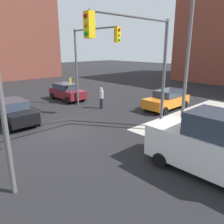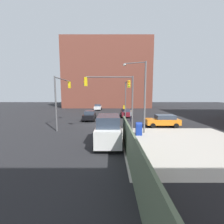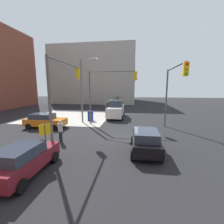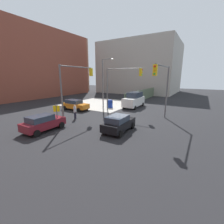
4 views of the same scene
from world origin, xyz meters
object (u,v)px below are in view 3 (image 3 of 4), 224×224
at_px(smokestack, 32,72).
at_px(mailbox_blue, 90,115).
at_px(hatchback_maroon, 23,159).
at_px(van_white_delivery, 116,109).
at_px(sedan_orange, 45,121).
at_px(traffic_signal_se_corner, 172,86).
at_px(traffic_signal_nw_corner, 64,86).
at_px(traffic_signal_ne_corner, 108,87).
at_px(coupe_black, 146,141).
at_px(pedestrian_crossing, 60,131).
at_px(street_lamp_corner, 84,86).

xyz_separation_m(smokestack, mailbox_blue, (-23.40, -25.00, -8.49)).
bearing_deg(hatchback_maroon, van_white_delivery, -10.75).
distance_m(mailbox_blue, sedan_orange, 5.89).
xyz_separation_m(smokestack, van_white_delivery, (-20.61, -28.20, -7.98)).
xyz_separation_m(traffic_signal_se_corner, sedan_orange, (-0.10, 13.58, -3.84)).
bearing_deg(traffic_signal_nw_corner, mailbox_blue, 3.32).
bearing_deg(traffic_signal_nw_corner, hatchback_maroon, 176.12).
bearing_deg(traffic_signal_ne_corner, coupe_black, -152.27).
bearing_deg(sedan_orange, traffic_signal_se_corner, -89.57).
distance_m(traffic_signal_nw_corner, van_white_delivery, 12.19).
xyz_separation_m(coupe_black, pedestrian_crossing, (1.07, 6.89, 0.11)).
bearing_deg(pedestrian_crossing, sedan_orange, 164.21).
distance_m(traffic_signal_se_corner, sedan_orange, 14.11).
bearing_deg(smokestack, traffic_signal_se_corner, -128.61).
bearing_deg(smokestack, coupe_black, -135.87).
distance_m(traffic_signal_se_corner, mailbox_blue, 11.08).
xyz_separation_m(coupe_black, sedan_orange, (5.01, 10.77, 0.00)).
bearing_deg(van_white_delivery, traffic_signal_nw_corner, 166.68).
relative_size(traffic_signal_nw_corner, traffic_signal_se_corner, 1.00).
bearing_deg(traffic_signal_nw_corner, street_lamp_corner, 7.24).
xyz_separation_m(hatchback_maroon, van_white_delivery, (15.79, -3.00, 0.44)).
relative_size(hatchback_maroon, van_white_delivery, 0.76).
bearing_deg(traffic_signal_ne_corner, van_white_delivery, -6.19).
height_order(traffic_signal_nw_corner, street_lamp_corner, street_lamp_corner).
relative_size(traffic_signal_nw_corner, pedestrian_crossing, 3.57).
relative_size(mailbox_blue, hatchback_maroon, 0.35).
distance_m(smokestack, van_white_delivery, 35.83).
height_order(van_white_delivery, pedestrian_crossing, van_white_delivery).
relative_size(sedan_orange, van_white_delivery, 0.83).
distance_m(traffic_signal_se_corner, hatchback_maroon, 13.40).
bearing_deg(mailbox_blue, van_white_delivery, -48.97).
distance_m(street_lamp_corner, pedestrian_crossing, 8.01).
bearing_deg(traffic_signal_ne_corner, traffic_signal_se_corner, -109.86).
bearing_deg(street_lamp_corner, smokestack, 45.03).
bearing_deg(mailbox_blue, hatchback_maroon, -179.11).
bearing_deg(van_white_delivery, mailbox_blue, 131.03).
xyz_separation_m(traffic_signal_ne_corner, pedestrian_crossing, (-6.50, 2.91, -3.69)).
bearing_deg(traffic_signal_se_corner, street_lamp_corner, 73.08).
distance_m(traffic_signal_nw_corner, hatchback_maroon, 5.80).
distance_m(traffic_signal_nw_corner, traffic_signal_ne_corner, 7.27).
xyz_separation_m(street_lamp_corner, pedestrian_crossing, (-7.08, -0.25, -3.75)).
relative_size(traffic_signal_nw_corner, mailbox_blue, 4.55).
distance_m(van_white_delivery, pedestrian_crossing, 11.50).
distance_m(traffic_signal_ne_corner, van_white_delivery, 5.63).
xyz_separation_m(street_lamp_corner, coupe_black, (-8.14, -7.14, -3.86)).
relative_size(traffic_signal_se_corner, traffic_signal_ne_corner, 1.00).
height_order(smokestack, sedan_orange, smokestack).
xyz_separation_m(traffic_signal_ne_corner, mailbox_blue, (1.70, 2.71, -3.88)).
xyz_separation_m(smokestack, pedestrian_crossing, (-31.60, -24.80, -8.30)).
xyz_separation_m(traffic_signal_nw_corner, street_lamp_corner, (7.50, 0.95, 0.07)).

